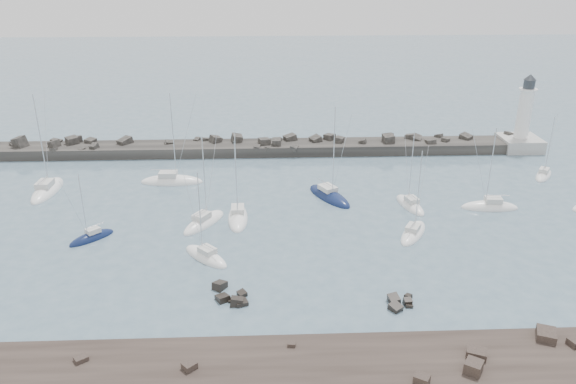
% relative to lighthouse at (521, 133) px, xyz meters
% --- Properties ---
extents(ground, '(400.00, 400.00, 0.00)m').
position_rel_lighthouse_xyz_m(ground, '(-47.00, -38.00, -3.09)').
color(ground, slate).
rests_on(ground, ground).
extents(rock_shelf, '(140.00, 12.00, 1.96)m').
position_rel_lighthouse_xyz_m(rock_shelf, '(-46.65, -60.00, -3.07)').
color(rock_shelf, black).
rests_on(rock_shelf, ground).
extents(rock_cluster_near, '(4.10, 4.85, 1.59)m').
position_rel_lighthouse_xyz_m(rock_cluster_near, '(-50.96, -47.17, -3.01)').
color(rock_cluster_near, black).
rests_on(rock_cluster_near, ground).
extents(rock_cluster_far, '(3.10, 3.39, 1.51)m').
position_rel_lighthouse_xyz_m(rock_cluster_far, '(-33.65, -49.10, -2.92)').
color(rock_cluster_far, black).
rests_on(rock_cluster_far, ground).
extents(breakwater, '(115.00, 7.16, 5.23)m').
position_rel_lighthouse_xyz_m(breakwater, '(-54.51, 0.05, -2.79)').
color(breakwater, '#292725').
rests_on(breakwater, ground).
extents(lighthouse, '(7.00, 7.00, 14.60)m').
position_rel_lighthouse_xyz_m(lighthouse, '(0.00, 0.00, 0.00)').
color(lighthouse, '#A3A39E').
rests_on(lighthouse, ground).
extents(sailboat_1, '(3.47, 10.26, 16.08)m').
position_rel_lighthouse_xyz_m(sailboat_1, '(-80.27, -17.13, -2.94)').
color(sailboat_1, white).
rests_on(sailboat_1, ground).
extents(sailboat_2, '(5.63, 5.55, 9.78)m').
position_rel_lighthouse_xyz_m(sailboat_2, '(-69.18, -33.06, -2.96)').
color(sailboat_2, '#101C44').
rests_on(sailboat_2, ground).
extents(sailboat_3, '(6.47, 8.34, 13.13)m').
position_rel_lighthouse_xyz_m(sailboat_3, '(-55.39, -29.28, -2.94)').
color(sailboat_3, white).
rests_on(sailboat_3, ground).
extents(sailboat_4, '(9.91, 3.40, 15.50)m').
position_rel_lighthouse_xyz_m(sailboat_4, '(-61.91, -14.15, -2.94)').
color(sailboat_4, white).
rests_on(sailboat_4, ground).
extents(sailboat_5, '(6.66, 6.85, 11.64)m').
position_rel_lighthouse_xyz_m(sailboat_5, '(-54.26, -38.51, -2.96)').
color(sailboat_5, white).
rests_on(sailboat_5, ground).
extents(sailboat_6, '(2.90, 8.68, 13.66)m').
position_rel_lighthouse_xyz_m(sailboat_6, '(-50.90, -27.95, -2.95)').
color(sailboat_6, white).
rests_on(sailboat_6, ground).
extents(sailboat_7, '(5.89, 7.77, 12.05)m').
position_rel_lighthouse_xyz_m(sailboat_7, '(-28.14, -33.48, -2.96)').
color(sailboat_7, white).
rests_on(sailboat_7, ground).
extents(sailboat_8, '(7.14, 9.85, 15.04)m').
position_rel_lighthouse_xyz_m(sailboat_8, '(-37.63, -21.08, -2.95)').
color(sailboat_8, '#101C44').
rests_on(sailboat_8, ground).
extents(sailboat_9, '(8.21, 3.10, 12.87)m').
position_rel_lighthouse_xyz_m(sailboat_9, '(-15.28, -25.94, -2.94)').
color(sailboat_9, white).
rests_on(sailboat_9, ground).
extents(sailboat_10, '(3.96, 7.67, 11.72)m').
position_rel_lighthouse_xyz_m(sailboat_10, '(-26.40, -24.73, -2.95)').
color(sailboat_10, white).
rests_on(sailboat_10, ground).
extents(sailboat_12, '(5.62, 6.68, 10.80)m').
position_rel_lighthouse_xyz_m(sailboat_12, '(-1.80, -13.86, -2.96)').
color(sailboat_12, white).
rests_on(sailboat_12, ground).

